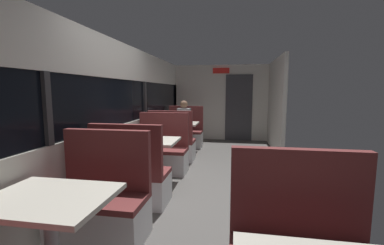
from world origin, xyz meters
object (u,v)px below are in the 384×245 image
bench_mid_window_facing_end (132,180)px  bench_far_window_facing_entry (185,135)px  dining_table_far_window (179,127)px  bench_far_window_facing_end (172,145)px  dining_table_mid_window (149,146)px  bench_near_window_facing_entry (101,207)px  seated_passenger (184,127)px  dining_table_near_window (49,209)px  bench_mid_window_facing_entry (162,154)px

bench_mid_window_facing_end → bench_far_window_facing_entry: 3.59m
dining_table_far_window → bench_far_window_facing_end: bench_far_window_facing_end is taller
dining_table_mid_window → bench_far_window_facing_entry: 2.91m
dining_table_mid_window → bench_far_window_facing_end: bearing=90.0°
bench_far_window_facing_entry → bench_far_window_facing_end: bearing=-90.0°
bench_near_window_facing_entry → bench_far_window_facing_end: bearing=90.0°
dining_table_mid_window → seated_passenger: bearing=90.0°
dining_table_near_window → bench_mid_window_facing_entry: bench_mid_window_facing_entry is taller
bench_near_window_facing_entry → bench_far_window_facing_end: (0.00, 2.98, 0.00)m
bench_mid_window_facing_end → bench_mid_window_facing_entry: (0.00, 1.40, 0.00)m
bench_near_window_facing_entry → bench_mid_window_facing_end: 0.79m
bench_mid_window_facing_end → bench_near_window_facing_entry: bearing=-90.0°
bench_mid_window_facing_entry → bench_far_window_facing_entry: bearing=90.0°
dining_table_near_window → bench_far_window_facing_end: size_ratio=0.82×
bench_near_window_facing_entry → bench_far_window_facing_end: 2.98m
dining_table_near_window → dining_table_far_window: bearing=90.0°
bench_mid_window_facing_end → dining_table_near_window: bearing=-90.0°
dining_table_mid_window → bench_far_window_facing_end: size_ratio=0.82×
bench_near_window_facing_entry → dining_table_mid_window: (0.00, 1.49, 0.31)m
dining_table_far_window → bench_near_window_facing_entry: bearing=-90.0°
bench_mid_window_facing_entry → bench_far_window_facing_end: (0.00, 0.79, 0.00)m
dining_table_near_window → bench_mid_window_facing_end: (0.00, 1.49, -0.31)m
bench_mid_window_facing_entry → bench_far_window_facing_entry: size_ratio=1.00×
dining_table_near_window → bench_near_window_facing_entry: bearing=90.0°
bench_near_window_facing_entry → bench_far_window_facing_entry: same height
bench_mid_window_facing_end → bench_far_window_facing_end: bearing=90.0°
bench_far_window_facing_entry → bench_mid_window_facing_end: bearing=-90.0°
dining_table_near_window → bench_near_window_facing_entry: (0.00, 0.70, -0.31)m
bench_mid_window_facing_entry → seated_passenger: 2.13m
dining_table_far_window → bench_far_window_facing_entry: size_ratio=0.82×
bench_far_window_facing_end → dining_table_far_window: bearing=90.0°
dining_table_far_window → seated_passenger: (0.00, 0.63, -0.10)m
dining_table_far_window → dining_table_near_window: bearing=-90.0°
bench_near_window_facing_entry → bench_far_window_facing_end: same height
bench_mid_window_facing_entry → dining_table_far_window: bench_mid_window_facing_entry is taller
bench_far_window_facing_entry → bench_mid_window_facing_entry: bearing=-90.0°
bench_near_window_facing_entry → bench_mid_window_facing_end: bearing=90.0°
dining_table_far_window → seated_passenger: 0.64m
dining_table_far_window → seated_passenger: bearing=90.0°
bench_far_window_facing_end → seated_passenger: bearing=90.0°
dining_table_near_window → bench_mid_window_facing_end: bearing=90.0°
bench_far_window_facing_end → bench_far_window_facing_entry: (0.00, 1.40, 0.00)m
dining_table_near_window → dining_table_mid_window: size_ratio=1.00×
dining_table_mid_window → dining_table_far_window: size_ratio=1.00×
dining_table_far_window → seated_passenger: size_ratio=0.71×
dining_table_near_window → bench_mid_window_facing_end: size_ratio=0.82×
dining_table_near_window → dining_table_far_window: 4.38m
bench_near_window_facing_entry → bench_far_window_facing_entry: (0.00, 4.38, 0.00)m
bench_far_window_facing_entry → seated_passenger: (0.00, -0.07, 0.21)m
bench_near_window_facing_entry → dining_table_far_window: (0.00, 3.68, 0.31)m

